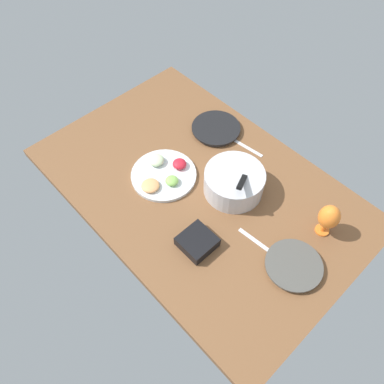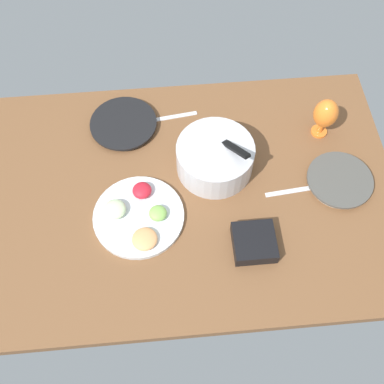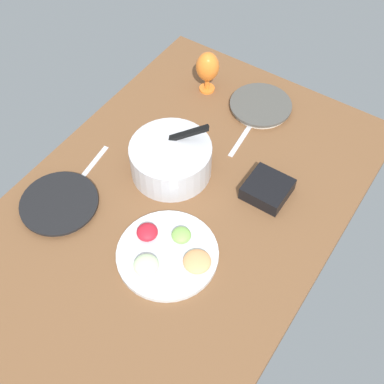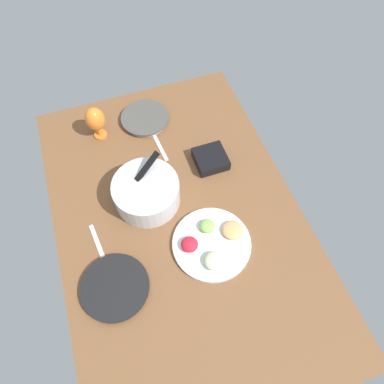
% 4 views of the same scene
% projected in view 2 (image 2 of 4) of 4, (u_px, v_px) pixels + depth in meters
% --- Properties ---
extents(ground_plane, '(1.60, 1.04, 0.04)m').
position_uv_depth(ground_plane, '(182.00, 195.00, 1.76)').
color(ground_plane, brown).
extents(dinner_plate_left, '(0.27, 0.27, 0.03)m').
position_uv_depth(dinner_plate_left, '(124.00, 124.00, 1.88)').
color(dinner_plate_left, '#4C4C51').
rests_on(dinner_plate_left, ground_plane).
extents(dinner_plate_right, '(0.24, 0.24, 0.03)m').
position_uv_depth(dinner_plate_right, '(339.00, 181.00, 1.75)').
color(dinner_plate_right, silver).
rests_on(dinner_plate_right, ground_plane).
extents(mixing_bowl, '(0.29, 0.29, 0.19)m').
position_uv_depth(mixing_bowl, '(215.00, 157.00, 1.74)').
color(mixing_bowl, silver).
rests_on(mixing_bowl, ground_plane).
extents(fruit_platter, '(0.33, 0.33, 0.06)m').
position_uv_depth(fruit_platter, '(138.00, 216.00, 1.67)').
color(fruit_platter, silver).
rests_on(fruit_platter, ground_plane).
extents(hurricane_glass_orange, '(0.09, 0.09, 0.18)m').
position_uv_depth(hurricane_glass_orange, '(326.00, 114.00, 1.78)').
color(hurricane_glass_orange, orange).
rests_on(hurricane_glass_orange, ground_plane).
extents(square_bowl_black, '(0.15, 0.15, 0.05)m').
position_uv_depth(square_bowl_black, '(254.00, 242.00, 1.61)').
color(square_bowl_black, black).
rests_on(square_bowl_black, ground_plane).
extents(fork_by_left_plate, '(0.18, 0.04, 0.01)m').
position_uv_depth(fork_by_left_plate, '(176.00, 116.00, 1.91)').
color(fork_by_left_plate, silver).
rests_on(fork_by_left_plate, ground_plane).
extents(fork_by_right_plate, '(0.18, 0.03, 0.01)m').
position_uv_depth(fork_by_right_plate, '(289.00, 191.00, 1.74)').
color(fork_by_right_plate, silver).
rests_on(fork_by_right_plate, ground_plane).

